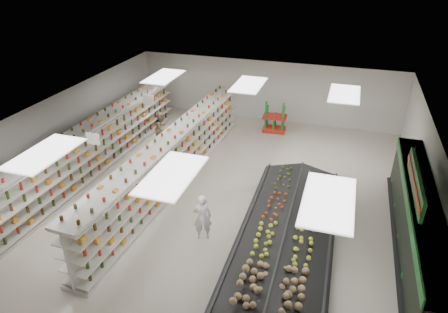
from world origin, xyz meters
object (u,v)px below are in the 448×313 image
(shopper_main, at_px, (202,217))
(produce_island, at_px, (286,237))
(soda_endcap, at_px, (275,118))
(shopper_background, at_px, (161,128))
(gondola_center, at_px, (174,161))
(gondola_left, at_px, (95,149))

(shopper_main, bearing_deg, produce_island, 161.27)
(soda_endcap, distance_m, shopper_background, 5.73)
(soda_endcap, height_order, shopper_background, shopper_background)
(shopper_main, bearing_deg, gondola_center, -74.36)
(shopper_background, bearing_deg, gondola_center, -143.22)
(gondola_left, xyz_separation_m, gondola_center, (3.53, 0.03, -0.00))
(gondola_center, bearing_deg, gondola_left, -176.75)
(produce_island, relative_size, soda_endcap, 5.18)
(gondola_left, height_order, produce_island, gondola_left)
(soda_endcap, height_order, shopper_main, shopper_main)
(gondola_center, xyz_separation_m, shopper_main, (2.24, -2.85, -0.17))
(gondola_left, height_order, gondola_center, gondola_left)
(gondola_center, distance_m, shopper_background, 3.78)
(produce_island, distance_m, shopper_main, 2.70)
(gondola_center, height_order, shopper_background, gondola_center)
(gondola_left, bearing_deg, soda_endcap, 46.44)
(gondola_center, relative_size, soda_endcap, 8.20)
(gondola_left, distance_m, produce_island, 8.86)
(produce_island, bearing_deg, shopper_main, -176.15)
(shopper_main, distance_m, shopper_background, 7.39)
(shopper_main, bearing_deg, gondola_left, -48.60)
(gondola_left, height_order, shopper_background, gondola_left)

